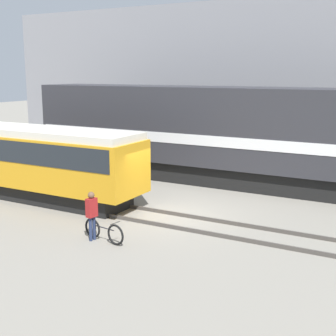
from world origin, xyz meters
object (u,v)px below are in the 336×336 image
(streetcar, at_px, (27,158))
(person, at_px, (92,211))
(bicycle, at_px, (104,231))
(freight_locomotive, at_px, (218,133))

(streetcar, bearing_deg, person, -26.93)
(streetcar, height_order, person, streetcar)
(streetcar, bearing_deg, bicycle, -24.79)
(streetcar, bearing_deg, freight_locomotive, 46.76)
(freight_locomotive, height_order, bicycle, freight_locomotive)
(person, bearing_deg, bicycle, 12.03)
(freight_locomotive, distance_m, person, 9.84)
(freight_locomotive, bearing_deg, streetcar, -133.24)
(streetcar, distance_m, person, 6.72)
(bicycle, relative_size, person, 1.06)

